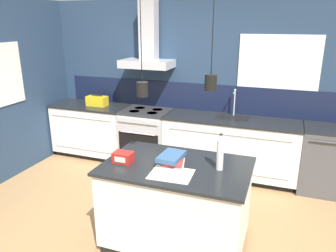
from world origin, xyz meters
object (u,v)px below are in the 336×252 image
Objects in this scene: oven_range at (146,137)px; red_supply_box at (123,157)px; dishwasher at (324,160)px; yellow_toolbox at (97,101)px; bottle_on_island at (220,154)px; book_stack at (172,160)px.

oven_range is 4.68× the size of red_supply_box.
red_supply_box is at bearing -137.09° from dishwasher.
oven_range is 1.04m from yellow_toolbox.
oven_range is 2.42m from bottle_on_island.
book_stack reaches higher than dishwasher.
oven_range and dishwasher have the same top height.
bottle_on_island is 0.47m from book_stack.
dishwasher is 4.68× the size of red_supply_box.
red_supply_box is 0.57× the size of yellow_toolbox.
yellow_toolbox is at bearing 127.79° from red_supply_box.
yellow_toolbox is at bearing 180.00° from dishwasher.
oven_range is 1.00× the size of dishwasher.
bottle_on_island reaches higher than red_supply_box.
red_supply_box is at bearing -170.04° from bottle_on_island.
book_stack is at bearing -42.57° from yellow_toolbox.
bottle_on_island is at bearing 9.96° from red_supply_box.
bottle_on_island reaches higher than yellow_toolbox.
bottle_on_island is at bearing -48.55° from oven_range.
dishwasher is 2.47m from book_stack.
oven_range is 2.69× the size of book_stack.
yellow_toolbox reaches higher than oven_range.
dishwasher is at bearing -0.00° from yellow_toolbox.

